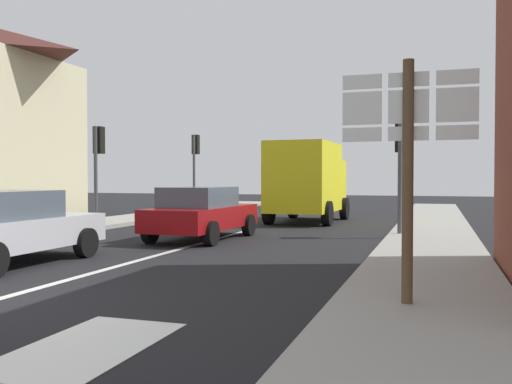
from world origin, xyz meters
The scene contains 12 objects.
ground_plane centered at (0.00, 10.00, 0.00)m, with size 80.00×80.00×0.00m, color black.
sidewalk_right centered at (5.76, 8.00, 0.07)m, with size 2.37×44.00×0.14m, color gray.
sidewalk_left centered at (-5.76, 8.00, 0.07)m, with size 2.37×44.00×0.14m, color gray.
lane_centre_stripe centered at (0.00, 6.00, 0.01)m, with size 0.16×12.00×0.01m, color silver.
lane_turn_arrow centered at (2.52, -1.00, 0.01)m, with size 1.20×2.20×0.01m, color silver.
sedan_near centered at (-2.19, 3.08, 0.76)m, with size 1.97×4.20×1.47m.
sedan_far centered at (-0.36, 8.52, 0.76)m, with size 2.08×4.26×1.47m.
delivery_truck centered at (1.10, 15.46, 1.65)m, with size 2.57×5.05×3.05m.
route_sign_post centered at (5.54, 1.46, 2.00)m, with size 1.66×0.14×3.20m.
traffic_light_far_left centered at (-4.88, 18.20, 2.76)m, with size 0.30×0.49×3.73m.
traffic_light_near_right centered at (4.88, 10.73, 2.49)m, with size 0.30×0.49×3.36m.
traffic_light_near_left centered at (-4.88, 10.32, 2.54)m, with size 0.30×0.49×3.43m.
Camera 1 is at (5.90, -5.84, 1.72)m, focal length 39.35 mm.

